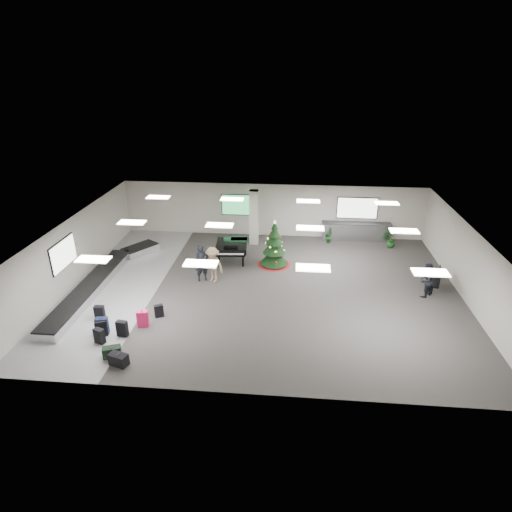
# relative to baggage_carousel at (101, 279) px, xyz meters

# --- Properties ---
(ground) EXTENTS (18.00, 18.00, 0.00)m
(ground) POSITION_rel_baggage_carousel_xyz_m (7.84, 0.08, -0.21)
(ground) COLOR #34312F
(ground) RESTS_ON ground
(room_envelope) EXTENTS (18.02, 14.02, 3.21)m
(room_envelope) POSITION_rel_baggage_carousel_xyz_m (7.46, 0.75, 2.12)
(room_envelope) COLOR beige
(room_envelope) RESTS_ON ground
(baggage_carousel) EXTENTS (2.28, 9.71, 0.43)m
(baggage_carousel) POSITION_rel_baggage_carousel_xyz_m (0.00, 0.00, 0.00)
(baggage_carousel) COLOR silver
(baggage_carousel) RESTS_ON ground
(service_counter) EXTENTS (4.05, 0.65, 1.08)m
(service_counter) POSITION_rel_baggage_carousel_xyz_m (12.84, 6.73, 0.33)
(service_counter) COLOR silver
(service_counter) RESTS_ON ground
(suitcase_0) EXTENTS (0.49, 0.38, 0.69)m
(suitcase_0) POSITION_rel_baggage_carousel_xyz_m (1.83, -4.21, 0.12)
(suitcase_0) COLOR black
(suitcase_0) RESTS_ON ground
(suitcase_1) EXTENTS (0.45, 0.28, 0.67)m
(suitcase_1) POSITION_rel_baggage_carousel_xyz_m (2.65, -4.15, 0.11)
(suitcase_1) COLOR black
(suitcase_1) RESTS_ON ground
(pink_suitcase) EXTENTS (0.49, 0.33, 0.72)m
(pink_suitcase) POSITION_rel_baggage_carousel_xyz_m (3.22, -3.43, 0.14)
(pink_suitcase) COLOR #ED1E5E
(pink_suitcase) RESTS_ON ground
(suitcase_3) EXTENTS (0.41, 0.35, 0.56)m
(suitcase_3) POSITION_rel_baggage_carousel_xyz_m (3.65, -2.66, 0.06)
(suitcase_3) COLOR black
(suitcase_3) RESTS_ON ground
(navy_suitcase) EXTENTS (0.51, 0.36, 0.73)m
(navy_suitcase) POSITION_rel_baggage_carousel_xyz_m (1.83, -4.09, 0.14)
(navy_suitcase) COLOR black
(navy_suitcase) RESTS_ON ground
(suitcase_5) EXTENTS (0.46, 0.35, 0.62)m
(suitcase_5) POSITION_rel_baggage_carousel_xyz_m (1.96, -4.66, 0.09)
(suitcase_5) COLOR black
(suitcase_5) RESTS_ON ground
(green_duffel) EXTENTS (0.71, 0.51, 0.45)m
(green_duffel) POSITION_rel_baggage_carousel_xyz_m (2.76, -5.46, -0.00)
(green_duffel) COLOR black
(green_duffel) RESTS_ON ground
(suitcase_8) EXTENTS (0.41, 0.25, 0.59)m
(suitcase_8) POSITION_rel_baggage_carousel_xyz_m (1.24, -3.02, 0.08)
(suitcase_8) COLOR black
(suitcase_8) RESTS_ON ground
(black_duffel) EXTENTS (0.74, 0.55, 0.46)m
(black_duffel) POSITION_rel_baggage_carousel_xyz_m (3.16, -5.86, 0.00)
(black_duffel) COLOR black
(black_duffel) RESTS_ON ground
(christmas_tree) EXTENTS (1.74, 1.74, 2.48)m
(christmas_tree) POSITION_rel_baggage_carousel_xyz_m (8.17, 2.85, 0.64)
(christmas_tree) COLOR maroon
(christmas_tree) RESTS_ON ground
(grand_piano) EXTENTS (1.75, 2.17, 1.18)m
(grand_piano) POSITION_rel_baggage_carousel_xyz_m (5.90, 3.08, 0.62)
(grand_piano) COLOR black
(grand_piano) RESTS_ON ground
(bench) EXTENTS (0.91, 1.56, 0.94)m
(bench) POSITION_rel_baggage_carousel_xyz_m (15.83, 0.91, 0.31)
(bench) COLOR black
(bench) RESTS_ON ground
(traveler_a) EXTENTS (0.78, 0.67, 1.82)m
(traveler_a) POSITION_rel_baggage_carousel_xyz_m (4.79, 0.77, 0.70)
(traveler_a) COLOR black
(traveler_a) RESTS_ON ground
(traveler_b) EXTENTS (1.32, 1.06, 1.78)m
(traveler_b) POSITION_rel_baggage_carousel_xyz_m (5.33, 0.69, 0.68)
(traveler_b) COLOR #8D7357
(traveler_b) RESTS_ON ground
(traveler_bench) EXTENTS (0.99, 0.99, 1.62)m
(traveler_bench) POSITION_rel_baggage_carousel_xyz_m (15.13, 0.12, 0.60)
(traveler_bench) COLOR black
(traveler_bench) RESTS_ON ground
(potted_plant_left) EXTENTS (0.49, 0.46, 0.71)m
(potted_plant_left) POSITION_rel_baggage_carousel_xyz_m (11.25, 6.14, 0.14)
(potted_plant_left) COLOR #173912
(potted_plant_left) RESTS_ON ground
(potted_plant_right) EXTENTS (0.64, 0.64, 0.85)m
(potted_plant_right) POSITION_rel_baggage_carousel_xyz_m (14.73, 5.78, 0.21)
(potted_plant_right) COLOR #173912
(potted_plant_right) RESTS_ON ground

